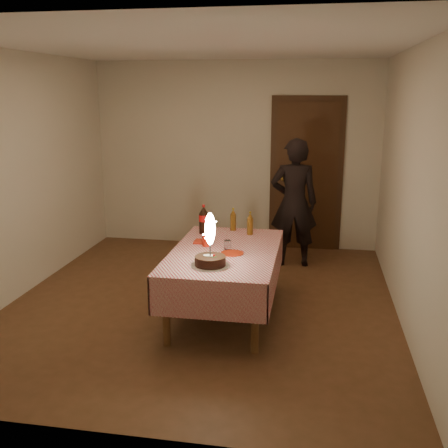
# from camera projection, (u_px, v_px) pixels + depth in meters

# --- Properties ---
(ground) EXTENTS (4.00, 4.50, 0.01)m
(ground) POSITION_uv_depth(u_px,v_px,m) (202.00, 303.00, 5.56)
(ground) COLOR brown
(ground) RESTS_ON ground
(room_shell) EXTENTS (4.04, 4.54, 2.62)m
(room_shell) POSITION_uv_depth(u_px,v_px,m) (206.00, 146.00, 5.22)
(room_shell) COLOR beige
(room_shell) RESTS_ON ground
(dining_table) EXTENTS (1.02, 1.72, 0.67)m
(dining_table) POSITION_uv_depth(u_px,v_px,m) (225.00, 259.00, 5.13)
(dining_table) COLOR brown
(dining_table) RESTS_ON ground
(birthday_cake) EXTENTS (0.34, 0.34, 0.48)m
(birthday_cake) POSITION_uv_depth(u_px,v_px,m) (210.00, 253.00, 4.62)
(birthday_cake) COLOR white
(birthday_cake) RESTS_ON dining_table
(red_plate) EXTENTS (0.22, 0.22, 0.01)m
(red_plate) POSITION_uv_depth(u_px,v_px,m) (232.00, 253.00, 5.00)
(red_plate) COLOR #A8230B
(red_plate) RESTS_ON dining_table
(red_cup) EXTENTS (0.08, 0.08, 0.10)m
(red_cup) POSITION_uv_depth(u_px,v_px,m) (206.00, 241.00, 5.23)
(red_cup) COLOR #B41B0C
(red_cup) RESTS_ON dining_table
(clear_cup) EXTENTS (0.07, 0.07, 0.09)m
(clear_cup) POSITION_uv_depth(u_px,v_px,m) (228.00, 245.00, 5.13)
(clear_cup) COLOR silver
(clear_cup) RESTS_ON dining_table
(napkin_stack) EXTENTS (0.15, 0.15, 0.02)m
(napkin_stack) POSITION_uv_depth(u_px,v_px,m) (202.00, 242.00, 5.37)
(napkin_stack) COLOR #A52412
(napkin_stack) RESTS_ON dining_table
(cola_bottle) EXTENTS (0.10, 0.10, 0.32)m
(cola_bottle) POSITION_uv_depth(u_px,v_px,m) (204.00, 219.00, 5.68)
(cola_bottle) COLOR black
(cola_bottle) RESTS_ON dining_table
(amber_bottle_left) EXTENTS (0.06, 0.06, 0.25)m
(amber_bottle_left) POSITION_uv_depth(u_px,v_px,m) (233.00, 220.00, 5.81)
(amber_bottle_left) COLOR #603A10
(amber_bottle_left) RESTS_ON dining_table
(amber_bottle_right) EXTENTS (0.06, 0.06, 0.25)m
(amber_bottle_right) POSITION_uv_depth(u_px,v_px,m) (250.00, 224.00, 5.64)
(amber_bottle_right) COLOR #603A10
(amber_bottle_right) RESTS_ON dining_table
(photographer) EXTENTS (0.64, 0.48, 1.63)m
(photographer) POSITION_uv_depth(u_px,v_px,m) (294.00, 203.00, 6.60)
(photographer) COLOR black
(photographer) RESTS_ON ground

